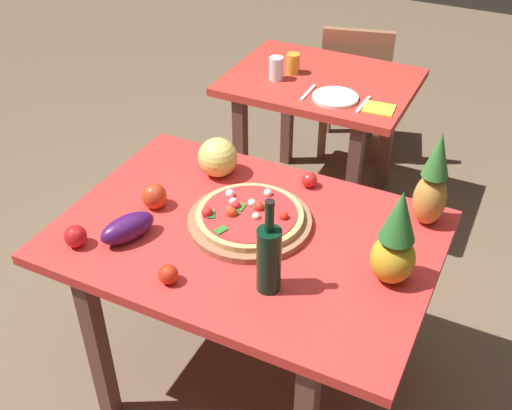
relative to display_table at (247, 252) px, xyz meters
The scene contains 21 objects.
ground_plane 0.67m from the display_table, ahead, with size 10.00×10.00×0.00m, color brown.
display_table is the anchor object (origin of this frame).
background_table 1.30m from the display_table, 99.81° to the left, with size 0.93×0.72×0.75m.
dining_chair 1.88m from the display_table, 96.56° to the left, with size 0.49×0.49×0.85m.
pizza_board 0.11m from the display_table, 104.19° to the left, with size 0.44×0.44×0.03m, color #946042.
pizza 0.14m from the display_table, 108.01° to the left, with size 0.38×0.38×0.06m.
wine_bottle 0.35m from the display_table, 49.44° to the right, with size 0.08×0.08×0.33m.
pineapple_left 0.56m from the display_table, ahead, with size 0.14×0.14×0.34m.
pineapple_right 0.68m from the display_table, 31.40° to the left, with size 0.11×0.11×0.36m.
melon 0.42m from the display_table, 133.63° to the left, with size 0.15×0.15×0.15m, color #E3D063.
bell_pepper 0.39m from the display_table, behind, with size 0.09×0.09×0.10m, color red.
eggplant 0.42m from the display_table, 149.34° to the right, with size 0.20×0.09×0.09m, color #3F1352.
tomato_near_board 0.38m from the display_table, 76.26° to the left, with size 0.06×0.06×0.06m, color red.
tomato_beside_pepper 0.59m from the display_table, 147.08° to the right, with size 0.08×0.08×0.08m, color red.
tomato_by_bottle 0.37m from the display_table, 108.19° to the right, with size 0.06×0.06×0.06m, color red.
drinking_glass_juice 1.34m from the display_table, 106.50° to the left, with size 0.07×0.07×0.10m, color gold.
drinking_glass_water 1.25m from the display_table, 109.91° to the left, with size 0.07×0.07×0.12m, color silver.
dinner_plate 1.10m from the display_table, 94.05° to the left, with size 0.22×0.22×0.02m, color white.
fork_utensil 1.12m from the display_table, 101.26° to the left, with size 0.02×0.18×0.01m, color silver.
knife_utensil 1.10m from the display_table, 86.71° to the left, with size 0.02×0.18×0.01m, color silver.
napkin_folded 1.10m from the display_table, 82.60° to the left, with size 0.14×0.12×0.01m, color yellow.
Camera 1 is at (0.77, -1.49, 2.11)m, focal length 43.71 mm.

